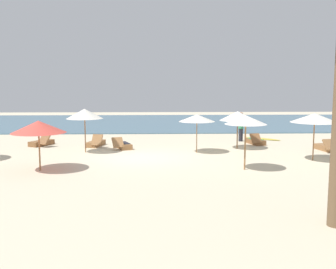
# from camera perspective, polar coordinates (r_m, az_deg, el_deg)

# --- Properties ---
(ground_plane) EXTENTS (60.00, 60.00, 0.00)m
(ground_plane) POSITION_cam_1_polar(r_m,az_deg,el_deg) (19.05, -3.87, -3.38)
(ground_plane) COLOR beige
(ocean_water) EXTENTS (48.00, 16.00, 0.06)m
(ocean_water) POSITION_cam_1_polar(r_m,az_deg,el_deg) (35.89, -2.89, 1.73)
(ocean_water) COLOR #476B7F
(ocean_water) RESTS_ON ground_plane
(umbrella_0) EXTENTS (1.83, 1.83, 1.96)m
(umbrella_0) POSITION_cam_1_polar(r_m,az_deg,el_deg) (20.36, 4.13, 2.36)
(umbrella_0) COLOR olive
(umbrella_0) RESTS_ON ground_plane
(umbrella_2) EXTENTS (2.16, 2.16, 2.17)m
(umbrella_2) POSITION_cam_1_polar(r_m,az_deg,el_deg) (19.36, 20.13, 2.23)
(umbrella_2) COLOR brown
(umbrella_2) RESTS_ON ground_plane
(umbrella_3) EXTENTS (1.86, 1.86, 2.24)m
(umbrella_3) POSITION_cam_1_polar(r_m,az_deg,el_deg) (20.76, -11.77, 2.91)
(umbrella_3) COLOR brown
(umbrella_3) RESTS_ON ground_plane
(umbrella_4) EXTENTS (2.20, 2.20, 2.04)m
(umbrella_4) POSITION_cam_1_polar(r_m,az_deg,el_deg) (16.94, -17.94, 1.05)
(umbrella_4) COLOR olive
(umbrella_4) RESTS_ON ground_plane
(umbrella_5) EXTENTS (1.95, 1.95, 2.03)m
(umbrella_5) POSITION_cam_1_polar(r_m,az_deg,el_deg) (21.87, 9.88, 2.62)
(umbrella_5) COLOR brown
(umbrella_5) RESTS_ON ground_plane
(umbrella_7) EXTENTS (1.72, 1.72, 2.24)m
(umbrella_7) POSITION_cam_1_polar(r_m,az_deg,el_deg) (16.51, 10.99, 2.05)
(umbrella_7) COLOR olive
(umbrella_7) RESTS_ON ground_plane
(lounger_0) EXTENTS (0.95, 1.78, 0.69)m
(lounger_0) POSITION_cam_1_polar(r_m,az_deg,el_deg) (23.85, 12.32, -0.93)
(lounger_0) COLOR brown
(lounger_0) RESTS_ON ground_plane
(lounger_2) EXTENTS (1.13, 1.80, 0.67)m
(lounger_2) POSITION_cam_1_polar(r_m,az_deg,el_deg) (21.93, -6.43, -1.52)
(lounger_2) COLOR olive
(lounger_2) RESTS_ON ground_plane
(lounger_3) EXTENTS (1.32, 1.76, 0.70)m
(lounger_3) POSITION_cam_1_polar(r_m,az_deg,el_deg) (23.87, -17.50, -1.11)
(lounger_3) COLOR brown
(lounger_3) RESTS_ON ground_plane
(lounger_4) EXTENTS (0.90, 1.78, 0.68)m
(lounger_4) POSITION_cam_1_polar(r_m,az_deg,el_deg) (22.66, 21.59, -1.73)
(lounger_4) COLOR olive
(lounger_4) RESTS_ON ground_plane
(lounger_5) EXTENTS (0.97, 1.73, 0.74)m
(lounger_5) POSITION_cam_1_polar(r_m,az_deg,el_deg) (22.93, -10.20, -1.22)
(lounger_5) COLOR olive
(lounger_5) RESTS_ON ground_plane
(person_1) EXTENTS (0.34, 0.34, 1.79)m
(person_1) POSITION_cam_1_polar(r_m,az_deg,el_deg) (24.80, 10.33, 1.16)
(person_1) COLOR #26262D
(person_1) RESTS_ON ground_plane
(surfboard) EXTENTS (2.15, 1.87, 0.07)m
(surfboard) POSITION_cam_1_polar(r_m,az_deg,el_deg) (26.03, 13.28, -0.59)
(surfboard) COLOR gold
(surfboard) RESTS_ON ground_plane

